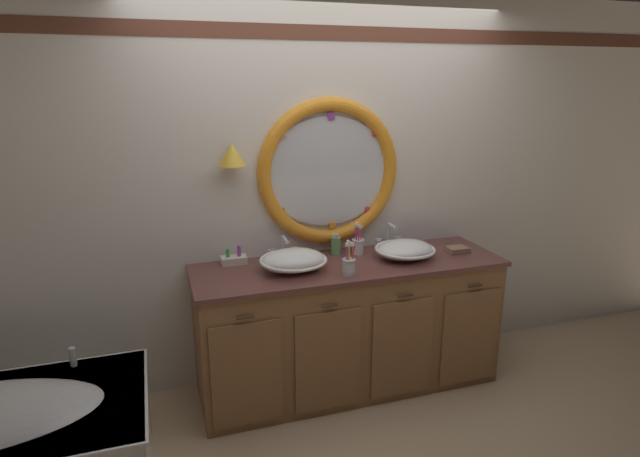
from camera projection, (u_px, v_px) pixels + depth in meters
The scene contains 12 objects.
ground_plane at pixel (352, 405), 3.43m from camera, with size 14.00×14.00×0.00m, color tan.
back_wall_assembly at pixel (324, 189), 3.60m from camera, with size 6.40×0.26×2.60m.
vanity_counter at pixel (348, 325), 3.55m from camera, with size 2.03×0.65×0.89m.
sink_basin_left at pixel (293, 260), 3.27m from camera, with size 0.42×0.42×0.14m.
sink_basin_right at pixel (405, 250), 3.50m from camera, with size 0.40×0.40×0.12m.
faucet_set_left at pixel (283, 249), 3.50m from camera, with size 0.21×0.14×0.16m.
faucet_set_right at pixel (389, 238), 3.73m from camera, with size 0.20×0.12×0.18m.
toothbrush_holder_left at pixel (349, 266), 3.19m from camera, with size 0.08×0.08×0.22m.
toothbrush_holder_right at pixel (358, 245), 3.59m from camera, with size 0.09×0.09×0.22m.
soap_dispenser at pixel (336, 245), 3.59m from camera, with size 0.07×0.07×0.15m.
folded_hand_towel at pixel (457, 250), 3.63m from camera, with size 0.15×0.12×0.04m.
toiletry_basket at pixel (234, 259), 3.41m from camera, with size 0.16×0.10×0.12m.
Camera 1 is at (-1.13, -2.77, 2.04)m, focal length 29.58 mm.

